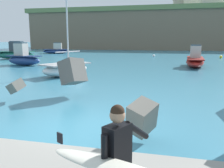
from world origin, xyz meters
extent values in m
plane|color=teal|center=(0.00, 0.00, 0.00)|extent=(400.00, 400.00, 0.00)
cube|color=slate|center=(-3.89, 2.46, 0.72)|extent=(0.89, 0.83, 0.80)
cube|color=#605B56|center=(-1.69, 3.96, 1.27)|extent=(1.45, 1.49, 1.52)
cube|color=slate|center=(2.22, -0.68, 0.73)|extent=(0.92, 1.15, 1.13)
cube|color=black|center=(2.21, -4.03, 1.44)|extent=(0.38, 0.44, 0.60)
sphere|color=#A87A5B|center=(2.21, -4.03, 1.87)|extent=(0.21, 0.21, 0.21)
sphere|color=black|center=(2.21, -4.03, 1.92)|extent=(0.19, 0.19, 0.19)
cylinder|color=black|center=(2.44, -3.72, 1.56)|extent=(0.33, 0.50, 0.41)
cylinder|color=black|center=(2.09, -4.25, 1.40)|extent=(0.09, 0.09, 0.56)
ellipsoid|color=silver|center=(2.15, -4.36, 1.34)|extent=(2.00, 1.33, 0.37)
cube|color=black|center=(1.31, -3.90, 1.41)|extent=(0.11, 0.08, 0.16)
ellipsoid|color=navy|center=(-19.10, 37.63, 0.42)|extent=(5.57, 3.50, 0.83)
cube|color=navy|center=(-19.10, 37.63, 0.79)|extent=(5.13, 3.22, 0.10)
cube|color=#B7B2A8|center=(-18.73, 37.76, 1.45)|extent=(1.86, 1.61, 1.24)
cube|color=#334C5B|center=(-18.73, 37.76, 2.13)|extent=(1.67, 1.45, 0.12)
ellipsoid|color=navy|center=(-12.52, 16.33, 0.53)|extent=(4.38, 2.19, 1.06)
cube|color=navy|center=(-12.52, 16.33, 1.02)|extent=(4.03, 2.02, 0.10)
cube|color=#B7B2A8|center=(-12.83, 16.38, 1.73)|extent=(1.39, 1.11, 1.33)
cube|color=#334C5B|center=(-12.83, 16.38, 2.45)|extent=(1.25, 1.00, 0.12)
ellipsoid|color=white|center=(-4.87, 10.26, 0.49)|extent=(3.74, 4.58, 0.98)
cube|color=#ACACAC|center=(-4.87, 10.26, 0.94)|extent=(3.44, 4.22, 0.10)
cylinder|color=silver|center=(-4.73, 10.54, 4.32)|extent=(0.12, 0.12, 6.68)
cylinder|color=silver|center=(-4.73, 10.54, 1.88)|extent=(1.18, 2.21, 0.08)
ellipsoid|color=#1E6656|center=(-18.85, 23.65, 0.54)|extent=(6.41, 2.10, 1.09)
cube|color=#164C41|center=(-18.85, 23.65, 1.05)|extent=(5.90, 1.93, 0.10)
cube|color=#33383D|center=(-18.37, 23.68, 1.78)|extent=(1.96, 1.14, 1.39)
cube|color=#334C5B|center=(-18.37, 23.68, 2.53)|extent=(1.76, 1.02, 0.12)
ellipsoid|color=maroon|center=(5.80, 19.08, 0.47)|extent=(2.23, 5.75, 0.94)
cube|color=maroon|center=(5.80, 19.08, 0.90)|extent=(2.05, 5.29, 0.10)
cube|color=#B7B2A8|center=(5.84, 19.50, 1.56)|extent=(1.19, 1.77, 1.24)
cube|color=#334C5B|center=(5.84, 19.50, 2.24)|extent=(1.07, 1.59, 0.12)
sphere|color=silver|center=(0.91, 31.60, 0.22)|extent=(0.44, 0.44, 0.44)
sphere|color=yellow|center=(10.91, 31.50, 0.22)|extent=(0.44, 0.44, 0.44)
cube|color=#756651|center=(12.11, 74.60, 5.09)|extent=(96.13, 37.71, 10.18)
cube|color=#667F4C|center=(12.11, 74.60, 10.78)|extent=(98.05, 38.47, 1.20)
cube|color=beige|center=(14.11, 64.90, 13.30)|extent=(5.38, 6.31, 3.84)
cube|color=beige|center=(10.92, 79.55, 14.22)|extent=(6.11, 6.40, 5.68)
cube|color=#B2ADA3|center=(8.22, 83.72, 13.98)|extent=(7.31, 4.64, 5.21)
camera|label=1|loc=(2.80, -6.92, 2.85)|focal=37.77mm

